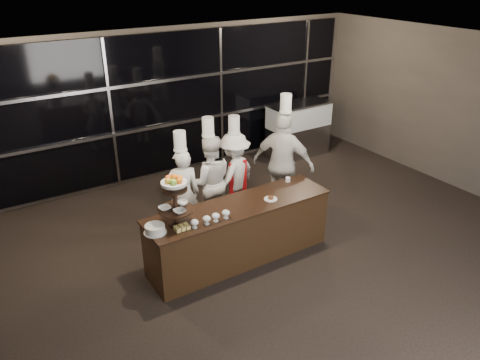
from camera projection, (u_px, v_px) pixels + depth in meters
room at (341, 202)px, 5.63m from camera, size 10.00×10.00×10.00m
window_wall at (169, 104)px, 9.39m from camera, size 8.60×0.10×2.80m
buffet_counter at (239, 232)px, 6.96m from camera, size 2.84×0.74×0.92m
display_stand at (175, 196)px, 6.11m from camera, size 0.48×0.48×0.74m
compotes at (211, 218)px, 6.28m from camera, size 0.59×0.11×0.12m
layer_cake at (155, 229)px, 6.06m from camera, size 0.30×0.30×0.11m
pastry_squares at (182, 228)px, 6.15m from camera, size 0.20×0.13×0.05m
small_plate at (271, 198)px, 6.92m from camera, size 0.20×0.20×0.05m
chef_cup at (288, 180)px, 7.47m from camera, size 0.08×0.08×0.07m
display_case at (298, 127)px, 10.64m from camera, size 1.45×0.63×1.24m
chef_a at (183, 192)px, 7.43m from camera, size 0.63×0.50×1.81m
chef_b at (210, 180)px, 7.76m from camera, size 0.94×0.83×1.91m
chef_c at (234, 174)px, 8.11m from camera, size 1.12×0.90×1.81m
chef_d at (283, 163)px, 8.06m from camera, size 0.99×1.17×2.17m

